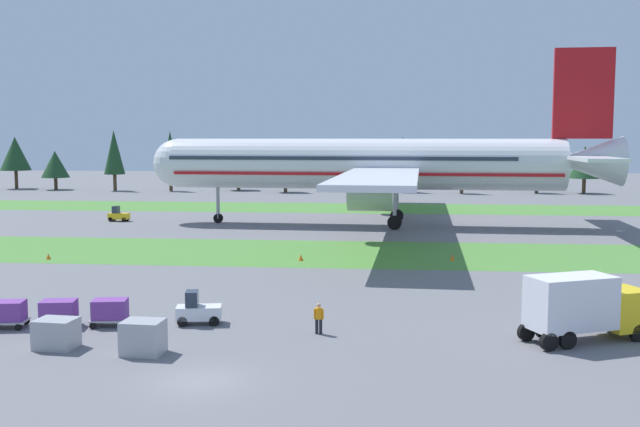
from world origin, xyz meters
The scene contains 17 objects.
ground_plane centered at (0.00, 0.00, 0.00)m, with size 400.00×400.00×0.00m, color slate.
grass_strip_near centered at (0.00, 36.95, 0.00)m, with size 320.00×16.27×0.01m, color #4C8438.
grass_strip_far centered at (0.00, 81.50, 0.00)m, with size 320.00×16.27×0.01m, color #4C8438.
airliner centered at (6.78, 59.16, 7.63)m, with size 57.39×70.66×21.30m.
baggage_tug centered at (-2.72, 9.88, 0.81)m, with size 2.79×1.74×1.97m.
cargo_dolly_lead centered at (-7.67, 9.00, 0.92)m, with size 2.43×1.86×1.55m.
cargo_dolly_second centered at (-10.52, 8.49, 0.92)m, with size 2.43×1.86×1.55m.
cargo_dolly_third centered at (-13.38, 7.98, 0.92)m, with size 2.43×1.86×1.55m.
catering_truck centered at (18.86, 8.40, 1.95)m, with size 7.29×4.93×3.58m.
pushback_tractor centered at (-26.89, 60.58, 0.81)m, with size 2.65×1.41×1.97m.
ground_crew_marshaller centered at (4.54, 8.41, 0.95)m, with size 0.56×0.36×1.74m.
uld_container_0 centered at (-8.71, 4.35, 0.77)m, with size 2.00×1.60×1.54m, color #A3A3A8.
uld_container_1 centered at (-3.89, 3.78, 0.86)m, with size 2.00×1.60×1.72m, color #A3A3A8.
taxiway_marker_0 centered at (13.95, 33.80, 0.28)m, with size 0.44×0.44×0.55m, color orange.
taxiway_marker_1 centered at (0.56, 32.46, 0.29)m, with size 0.44×0.44×0.59m, color orange.
taxiway_marker_2 centered at (-22.05, 30.93, 0.26)m, with size 0.44×0.44×0.52m, color orange.
distant_tree_line centered at (-5.59, 115.12, 6.74)m, with size 148.21×11.15×12.37m.
Camera 1 is at (8.47, -31.13, 10.87)m, focal length 41.08 mm.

